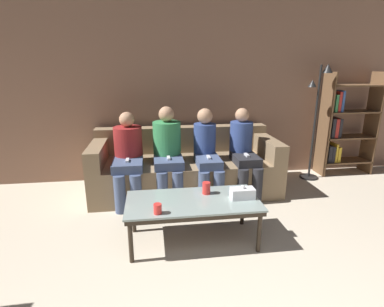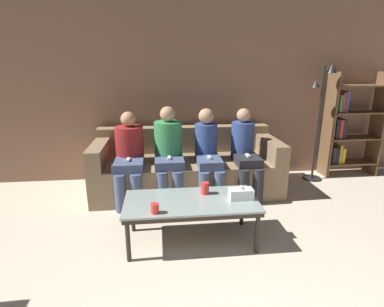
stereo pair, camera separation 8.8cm
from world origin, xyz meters
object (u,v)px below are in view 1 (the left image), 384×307
object	(u,v)px
cup_near_right	(158,209)
seated_person_mid_left	(168,150)
couch	(185,168)
standing_lamp	(317,111)
coffee_table	(193,204)
seated_person_left_end	(128,154)
tissue_box	(242,193)
cup_near_left	(206,188)
seated_person_right_end	(243,150)
seated_person_mid_right	(207,152)
bookshelf	(342,127)

from	to	relation	value
cup_near_right	seated_person_mid_left	world-z (taller)	seated_person_mid_left
couch	standing_lamp	size ratio (longest dim) A/B	1.45
standing_lamp	coffee_table	bearing A→B (deg)	-143.91
seated_person_left_end	tissue_box	bearing A→B (deg)	-43.89
standing_lamp	seated_person_left_end	size ratio (longest dim) A/B	1.51
couch	cup_near_left	size ratio (longest dim) A/B	20.39
couch	seated_person_right_end	xyz separation A→B (m)	(0.72, -0.23, 0.28)
couch	cup_near_right	xyz separation A→B (m)	(-0.40, -1.48, 0.17)
cup_near_right	seated_person_mid_right	xyz separation A→B (m)	(0.64, 1.23, 0.12)
couch	seated_person_left_end	bearing A→B (deg)	-163.22
bookshelf	seated_person_mid_left	distance (m)	2.72
standing_lamp	seated_person_mid_right	world-z (taller)	standing_lamp
cup_near_left	standing_lamp	world-z (taller)	standing_lamp
bookshelf	seated_person_mid_right	world-z (taller)	bookshelf
cup_near_left	standing_lamp	xyz separation A→B (m)	(1.83, 1.32, 0.52)
couch	bookshelf	xyz separation A→B (m)	(2.43, 0.33, 0.44)
coffee_table	tissue_box	world-z (taller)	tissue_box
couch	seated_person_right_end	world-z (taller)	seated_person_right_end
bookshelf	couch	bearing A→B (deg)	-172.28
standing_lamp	seated_person_left_end	distance (m)	2.69
tissue_box	seated_person_right_end	world-z (taller)	seated_person_right_end
cup_near_left	seated_person_mid_left	xyz separation A→B (m)	(-0.31, 0.93, 0.14)
cup_near_left	standing_lamp	size ratio (longest dim) A/B	0.07
cup_near_right	standing_lamp	distance (m)	2.90
coffee_table	cup_near_right	world-z (taller)	cup_near_right
standing_lamp	tissue_box	bearing A→B (deg)	-135.92
cup_near_right	seated_person_left_end	xyz separation A→B (m)	(-0.32, 1.26, 0.12)
standing_lamp	seated_person_mid_left	size ratio (longest dim) A/B	1.44
cup_near_right	seated_person_right_end	distance (m)	1.68
standing_lamp	seated_person_right_end	xyz separation A→B (m)	(-1.18, -0.42, -0.42)
cup_near_left	standing_lamp	distance (m)	2.32
seated_person_mid_right	cup_near_right	bearing A→B (deg)	-117.61
coffee_table	bookshelf	xyz separation A→B (m)	(2.50, 1.59, 0.35)
couch	seated_person_mid_right	xyz separation A→B (m)	(0.24, -0.24, 0.29)
coffee_table	bookshelf	bearing A→B (deg)	32.36
cup_near_right	tissue_box	bearing A→B (deg)	13.74
coffee_table	cup_near_right	distance (m)	0.40
tissue_box	seated_person_left_end	xyz separation A→B (m)	(-1.11, 1.07, 0.11)
cup_near_left	seated_person_left_end	bearing A→B (deg)	130.97
bookshelf	coffee_table	bearing A→B (deg)	-147.64
bookshelf	seated_person_left_end	world-z (taller)	bookshelf
coffee_table	seated_person_left_end	distance (m)	1.24
couch	cup_near_left	distance (m)	1.15
coffee_table	seated_person_mid_left	world-z (taller)	seated_person_mid_left
cup_near_left	seated_person_left_end	xyz separation A→B (m)	(-0.79, 0.91, 0.11)
seated_person_right_end	seated_person_mid_right	bearing A→B (deg)	-178.15
bookshelf	seated_person_mid_right	bearing A→B (deg)	-165.33
couch	cup_near_right	size ratio (longest dim) A/B	27.16
standing_lamp	seated_person_mid_left	world-z (taller)	standing_lamp
bookshelf	seated_person_left_end	distance (m)	3.20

